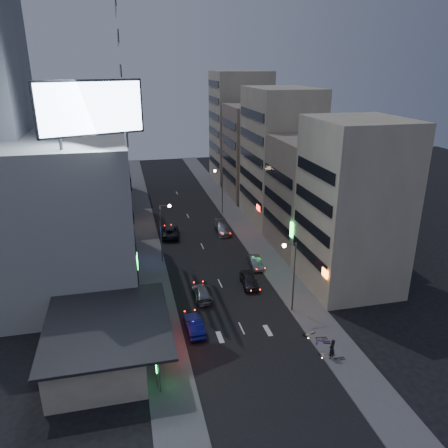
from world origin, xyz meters
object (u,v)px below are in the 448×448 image
object	(u,v)px
parked_car_left	(170,232)
scooter_blue	(331,335)
parked_car_right_mid	(255,262)
scooter_silver_b	(313,327)
parked_car_right_near	(249,280)
scooter_black_b	(327,332)
parked_car_right_far	(223,228)
road_car_blue	(194,325)
road_car_silver	(202,293)
scooter_silver_a	(334,348)
scooter_black_a	(344,352)
person	(332,349)

from	to	relation	value
parked_car_left	scooter_blue	distance (m)	33.53
parked_car_right_mid	scooter_silver_b	distance (m)	15.82
parked_car_right_near	scooter_black_b	size ratio (longest dim) A/B	2.64
parked_car_left	parked_car_right_far	distance (m)	8.44
parked_car_right_near	scooter_silver_b	size ratio (longest dim) A/B	2.77
parked_car_right_near	parked_car_left	distance (m)	19.95
road_car_blue	road_car_silver	world-z (taller)	road_car_blue
parked_car_right_far	road_car_silver	world-z (taller)	parked_car_right_far
parked_car_right_near	scooter_blue	distance (m)	13.59
parked_car_right_far	road_car_blue	bearing A→B (deg)	-107.43
parked_car_left	road_car_silver	size ratio (longest dim) A/B	1.21
parked_car_right_far	scooter_blue	size ratio (longest dim) A/B	2.63
scooter_silver_a	scooter_blue	distance (m)	1.83
road_car_blue	scooter_silver_a	xyz separation A→B (m)	(12.16, -6.58, -0.09)
parked_car_right_mid	parked_car_right_far	distance (m)	13.29
parked_car_right_near	scooter_silver_b	distance (m)	11.41
parked_car_right_mid	scooter_silver_b	xyz separation A→B (m)	(1.24, -15.77, -0.06)
road_car_silver	scooter_silver_a	size ratio (longest dim) A/B	2.68
parked_car_left	road_car_blue	distance (m)	26.50
parked_car_right_far	parked_car_right_near	bearing A→B (deg)	-91.23
road_car_silver	parked_car_right_near	bearing A→B (deg)	-163.31
parked_car_right_mid	parked_car_right_far	xyz separation A→B (m)	(-1.36, 13.22, 0.10)
scooter_silver_b	parked_car_left	bearing A→B (deg)	-1.86
scooter_black_a	scooter_blue	world-z (taller)	scooter_blue
parked_car_left	scooter_silver_b	distance (m)	31.34
parked_car_left	scooter_black_a	world-z (taller)	parked_car_left
road_car_blue	scooter_silver_b	bearing A→B (deg)	164.92
parked_car_left	scooter_silver_b	size ratio (longest dim) A/B	3.48
parked_car_right_mid	scooter_blue	xyz separation A→B (m)	(2.22, -17.75, 0.06)
parked_car_right_mid	road_car_blue	xyz separation A→B (m)	(-10.44, -12.93, 0.07)
parked_car_right_near	parked_car_right_far	distance (m)	18.17
parked_car_right_near	road_car_blue	bearing A→B (deg)	-130.92
parked_car_left	person	xyz separation A→B (m)	(10.89, -33.73, 0.31)
parked_car_right_near	scooter_silver_b	bearing A→B (deg)	-67.37
road_car_blue	scooter_silver_a	world-z (taller)	road_car_blue
road_car_blue	scooter_silver_b	xyz separation A→B (m)	(11.68, -2.84, -0.13)
parked_car_right_mid	scooter_black_a	size ratio (longest dim) A/B	2.58
parked_car_left	road_car_blue	xyz separation A→B (m)	(-0.65, -26.49, -0.04)
road_car_blue	scooter_blue	distance (m)	13.55
scooter_silver_a	scooter_black_a	bearing A→B (deg)	-130.52
parked_car_right_far	scooter_silver_a	bearing A→B (deg)	-82.91
parked_car_left	scooter_silver_b	bearing A→B (deg)	117.18
person	scooter_blue	bearing A→B (deg)	-143.30
scooter_black_a	scooter_black_b	distance (m)	3.25
road_car_silver	road_car_blue	bearing A→B (deg)	74.55
scooter_black_b	parked_car_right_far	bearing A→B (deg)	14.46
scooter_silver_a	scooter_black_b	size ratio (longest dim) A/B	1.03
parked_car_right_near	scooter_black_a	world-z (taller)	parked_car_right_near
road_car_silver	scooter_blue	world-z (taller)	same
parked_car_right_mid	person	world-z (taller)	person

